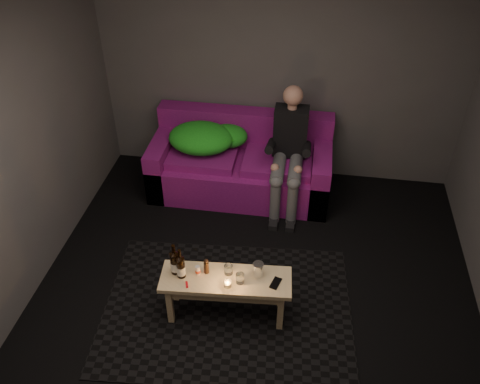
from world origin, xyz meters
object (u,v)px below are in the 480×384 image
object	(u,v)px
person	(289,149)
beer_bottle_b	(181,267)
coffee_table	(226,285)
beer_bottle_a	(175,262)
sofa	(241,165)
steel_cup	(258,269)

from	to	relation	value
person	beer_bottle_b	distance (m)	1.88
coffee_table	beer_bottle_a	size ratio (longest dim) A/B	3.62
sofa	beer_bottle_a	xyz separation A→B (m)	(-0.27, -1.85, 0.25)
sofa	beer_bottle_b	xyz separation A→B (m)	(-0.21, -1.88, 0.25)
coffee_table	beer_bottle_b	xyz separation A→B (m)	(-0.37, -0.03, 0.19)
sofa	beer_bottle_a	distance (m)	1.89
beer_bottle_b	person	bearing A→B (deg)	66.62
coffee_table	beer_bottle_a	xyz separation A→B (m)	(-0.43, 0.00, 0.19)
steel_cup	person	bearing A→B (deg)	85.85
beer_bottle_b	sofa	bearing A→B (deg)	83.50
coffee_table	beer_bottle_a	bearing A→B (deg)	179.59
coffee_table	beer_bottle_b	distance (m)	0.41
sofa	steel_cup	world-z (taller)	sofa
person	steel_cup	bearing A→B (deg)	-94.15
beer_bottle_b	steel_cup	xyz separation A→B (m)	(0.63, 0.11, -0.05)
person	steel_cup	world-z (taller)	person
beer_bottle_b	steel_cup	size ratio (longest dim) A/B	2.34
sofa	beer_bottle_b	size ratio (longest dim) A/B	6.70
person	coffee_table	xyz separation A→B (m)	(-0.38, -1.69, -0.32)
person	steel_cup	size ratio (longest dim) A/B	10.45
sofa	person	size ratio (longest dim) A/B	1.50
beer_bottle_b	coffee_table	bearing A→B (deg)	4.97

